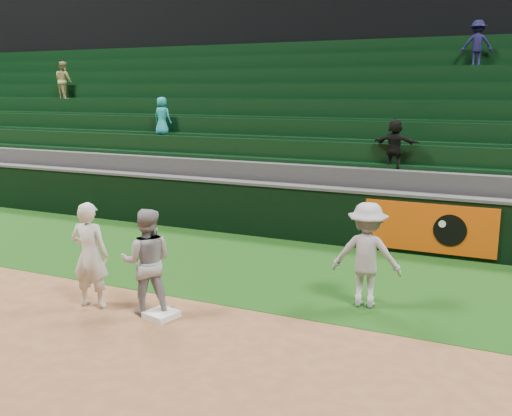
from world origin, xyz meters
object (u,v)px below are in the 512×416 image
(first_baseman, at_px, (90,255))
(baserunner, at_px, (147,262))
(first_base, at_px, (161,315))
(base_coach, at_px, (367,255))

(first_baseman, height_order, baserunner, first_baseman)
(baserunner, bearing_deg, first_baseman, -18.41)
(first_base, height_order, baserunner, baserunner)
(first_baseman, height_order, base_coach, first_baseman)
(baserunner, relative_size, base_coach, 0.98)
(first_base, height_order, base_coach, base_coach)
(first_baseman, bearing_deg, base_coach, -165.20)
(base_coach, bearing_deg, baserunner, 23.81)
(first_baseman, bearing_deg, baserunner, 178.31)
(first_base, xyz_separation_m, first_baseman, (-1.24, -0.05, 0.78))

